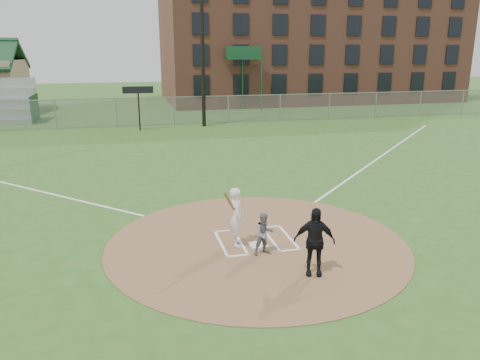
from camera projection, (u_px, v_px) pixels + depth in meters
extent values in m
plane|color=#2D581E|center=(257.00, 243.00, 13.18)|extent=(140.00, 140.00, 0.00)
cylinder|color=olive|center=(257.00, 243.00, 13.17)|extent=(8.40, 8.40, 0.02)
cube|color=silver|center=(258.00, 245.00, 12.96)|extent=(0.48, 0.48, 0.03)
cube|color=white|center=(380.00, 157.00, 23.65)|extent=(17.04, 17.04, 0.01)
imported|color=slate|center=(264.00, 234.00, 12.27)|extent=(0.61, 0.51, 1.15)
imported|color=black|center=(314.00, 241.00, 11.10)|extent=(1.07, 0.70, 1.68)
cube|color=white|center=(221.00, 243.00, 13.08)|extent=(0.08, 1.80, 0.01)
cube|color=white|center=(240.00, 241.00, 13.21)|extent=(0.08, 1.80, 0.01)
cube|color=white|center=(224.00, 231.00, 13.99)|extent=(0.62, 0.08, 0.01)
cube|color=white|center=(238.00, 256.00, 12.30)|extent=(0.62, 0.08, 0.01)
cube|color=white|center=(289.00, 237.00, 13.54)|extent=(0.08, 1.80, 0.01)
cube|color=white|center=(270.00, 239.00, 13.41)|extent=(0.08, 1.80, 0.01)
cube|color=white|center=(270.00, 227.00, 14.32)|extent=(0.62, 0.08, 0.01)
cube|color=white|center=(290.00, 250.00, 12.63)|extent=(0.62, 0.08, 0.01)
imported|color=white|center=(237.00, 217.00, 12.78)|extent=(0.48, 0.66, 1.65)
cylinder|color=olive|center=(229.00, 201.00, 12.18)|extent=(0.44, 0.50, 0.70)
cube|color=slate|center=(174.00, 111.00, 33.49)|extent=(56.00, 0.03, 2.00)
cube|color=gray|center=(174.00, 97.00, 33.23)|extent=(56.00, 0.06, 0.06)
cube|color=gray|center=(174.00, 111.00, 33.49)|extent=(56.08, 0.08, 2.00)
cube|color=#194728|center=(35.00, 108.00, 35.14)|extent=(0.08, 3.20, 2.00)
cube|color=brown|center=(305.00, 28.00, 50.36)|extent=(30.00, 16.00, 15.00)
cube|color=black|center=(336.00, 25.00, 42.83)|extent=(26.60, 0.10, 12.20)
cube|color=#194728|center=(244.00, 59.00, 41.02)|extent=(3.20, 1.00, 0.15)
cube|color=#194728|center=(242.00, 84.00, 42.09)|extent=(0.12, 0.12, 4.50)
cube|color=#194728|center=(261.00, 85.00, 41.54)|extent=(0.12, 0.12, 4.50)
cube|color=#194728|center=(244.00, 52.00, 40.87)|extent=(3.20, 0.08, 1.00)
cylinder|color=black|center=(202.00, 38.00, 31.67)|extent=(0.26, 0.26, 12.00)
cylinder|color=black|center=(139.00, 111.00, 31.16)|extent=(0.10, 0.10, 2.60)
cube|color=black|center=(138.00, 90.00, 30.78)|extent=(2.00, 0.10, 0.45)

